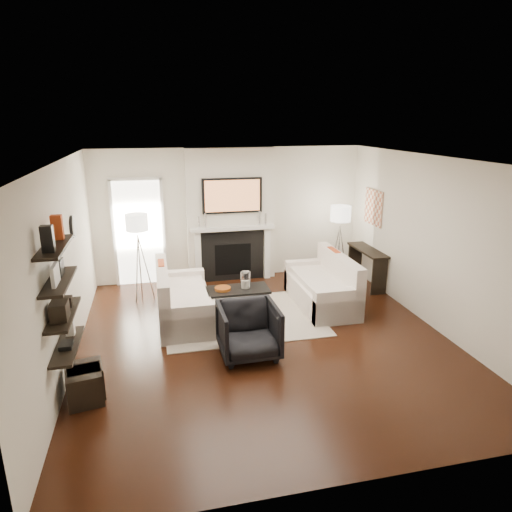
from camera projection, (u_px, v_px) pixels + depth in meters
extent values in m
plane|color=black|center=(265.00, 339.00, 7.00)|extent=(6.00, 6.00, 0.00)
plane|color=white|center=(266.00, 160.00, 6.22)|extent=(6.00, 6.00, 0.00)
plane|color=silver|center=(230.00, 214.00, 9.41)|extent=(5.50, 0.00, 5.50)
plane|color=silver|center=(352.00, 354.00, 3.81)|extent=(5.50, 0.00, 5.50)
plane|color=silver|center=(64.00, 268.00, 6.02)|extent=(0.00, 6.00, 6.00)
plane|color=silver|center=(434.00, 243.00, 7.20)|extent=(0.00, 6.00, 6.00)
cube|color=silver|center=(231.00, 215.00, 9.29)|extent=(1.80, 0.25, 2.70)
cube|color=black|center=(233.00, 256.00, 9.41)|extent=(1.30, 0.02, 1.04)
cube|color=black|center=(233.00, 259.00, 9.42)|extent=(0.75, 0.02, 0.65)
cube|color=white|center=(198.00, 257.00, 9.22)|extent=(0.12, 0.08, 1.10)
cube|color=white|center=(267.00, 253.00, 9.53)|extent=(0.12, 0.08, 1.10)
cube|color=white|center=(233.00, 228.00, 9.19)|extent=(1.70, 0.18, 0.07)
cube|color=black|center=(232.00, 196.00, 9.02)|extent=(1.20, 0.06, 0.70)
cube|color=#BF723F|center=(233.00, 196.00, 8.99)|extent=(1.10, 0.00, 0.62)
cylinder|color=silver|center=(205.00, 221.00, 9.03)|extent=(0.04, 0.04, 0.30)
cylinder|color=silver|center=(199.00, 222.00, 9.01)|extent=(0.04, 0.04, 0.24)
cylinder|color=silver|center=(259.00, 218.00, 9.26)|extent=(0.04, 0.04, 0.30)
cylinder|color=silver|center=(266.00, 219.00, 9.30)|extent=(0.04, 0.04, 0.24)
cube|color=white|center=(139.00, 233.00, 9.08)|extent=(0.90, 0.02, 2.10)
cube|color=white|center=(114.00, 235.00, 8.96)|extent=(0.06, 0.06, 2.16)
cube|color=white|center=(164.00, 232.00, 9.17)|extent=(0.06, 0.06, 2.16)
cube|color=white|center=(135.00, 179.00, 8.75)|extent=(1.02, 0.06, 0.06)
cube|color=#B7A796|center=(243.00, 318.00, 7.73)|extent=(2.60, 2.00, 0.01)
cube|color=silver|center=(185.00, 308.00, 7.61)|extent=(0.85, 1.80, 0.42)
cube|color=silver|center=(163.00, 292.00, 7.45)|extent=(0.18, 1.80, 0.80)
cube|color=silver|center=(188.00, 323.00, 6.83)|extent=(0.85, 0.18, 0.60)
cube|color=silver|center=(181.00, 286.00, 8.34)|extent=(0.85, 0.18, 0.60)
cube|color=silver|center=(187.00, 293.00, 7.54)|extent=(0.63, 1.44, 0.10)
cube|color=#B03B15|center=(162.00, 274.00, 7.67)|extent=(0.10, 0.42, 0.42)
cube|color=black|center=(163.00, 287.00, 7.11)|extent=(0.10, 0.40, 0.40)
cube|color=silver|center=(321.00, 294.00, 8.22)|extent=(0.85, 1.80, 0.42)
cube|color=silver|center=(339.00, 276.00, 8.20)|extent=(0.18, 1.80, 0.80)
cube|color=silver|center=(339.00, 306.00, 7.44)|extent=(0.85, 0.18, 0.60)
cube|color=silver|center=(306.00, 275.00, 8.95)|extent=(0.85, 0.18, 0.60)
cube|color=silver|center=(319.00, 280.00, 8.13)|extent=(0.63, 1.44, 0.10)
cube|color=#B03B15|center=(333.00, 260.00, 8.42)|extent=(0.10, 0.42, 0.42)
cube|color=black|center=(346.00, 271.00, 7.86)|extent=(0.10, 0.40, 0.40)
cube|color=black|center=(237.00, 290.00, 7.88)|extent=(1.10, 0.55, 0.04)
cylinder|color=silver|center=(210.00, 309.00, 7.63)|extent=(0.02, 0.02, 0.38)
cylinder|color=silver|center=(268.00, 303.00, 7.84)|extent=(0.02, 0.02, 0.38)
cylinder|color=silver|center=(207.00, 299.00, 8.04)|extent=(0.02, 0.02, 0.38)
cylinder|color=silver|center=(262.00, 294.00, 8.26)|extent=(0.02, 0.02, 0.38)
cylinder|color=white|center=(246.00, 280.00, 7.87)|extent=(0.18, 0.18, 0.31)
cylinder|color=white|center=(246.00, 284.00, 7.89)|extent=(0.10, 0.10, 0.15)
cylinder|color=#BC5E1F|center=(223.00, 289.00, 7.82)|extent=(0.28, 0.28, 0.05)
imported|color=black|center=(249.00, 328.00, 6.40)|extent=(0.82, 0.77, 0.84)
cylinder|color=silver|center=(140.00, 267.00, 8.44)|extent=(0.02, 0.02, 1.20)
cylinder|color=white|center=(137.00, 222.00, 8.20)|extent=(0.40, 0.40, 0.30)
cylinder|color=silver|center=(146.00, 267.00, 8.47)|extent=(0.25, 0.02, 1.23)
cylinder|color=silver|center=(137.00, 266.00, 8.52)|extent=(0.14, 0.22, 1.23)
cylinder|color=silver|center=(137.00, 269.00, 8.34)|extent=(0.14, 0.22, 1.23)
cylinder|color=silver|center=(338.00, 255.00, 9.21)|extent=(0.02, 0.02, 1.20)
cylinder|color=white|center=(341.00, 214.00, 8.96)|extent=(0.40, 0.40, 0.30)
cylinder|color=silver|center=(344.00, 255.00, 9.23)|extent=(0.25, 0.02, 1.23)
cylinder|color=silver|center=(334.00, 254.00, 9.29)|extent=(0.14, 0.22, 1.23)
cylinder|color=silver|center=(338.00, 256.00, 9.11)|extent=(0.14, 0.22, 1.23)
cube|color=black|center=(368.00, 250.00, 9.07)|extent=(0.35, 1.20, 0.04)
cube|color=black|center=(379.00, 277.00, 8.66)|extent=(0.30, 0.04, 0.71)
cube|color=black|center=(355.00, 260.00, 9.69)|extent=(0.30, 0.04, 0.71)
cube|color=tan|center=(374.00, 207.00, 9.05)|extent=(0.03, 0.70, 0.70)
cube|color=black|center=(68.00, 346.00, 5.31)|extent=(0.25, 1.00, 0.03)
cube|color=black|center=(63.00, 314.00, 5.19)|extent=(0.25, 1.00, 0.04)
cube|color=black|center=(59.00, 281.00, 5.08)|extent=(0.25, 1.00, 0.04)
cube|color=black|center=(54.00, 247.00, 4.96)|extent=(0.25, 1.00, 0.04)
cube|color=black|center=(47.00, 239.00, 4.67)|extent=(0.12, 0.10, 0.28)
cube|color=#B03B15|center=(57.00, 227.00, 5.17)|extent=(0.12, 0.10, 0.28)
cube|color=white|center=(55.00, 275.00, 4.91)|extent=(0.04, 0.30, 0.22)
cube|color=black|center=(61.00, 267.00, 5.21)|extent=(0.04, 0.22, 0.18)
cube|color=black|center=(59.00, 311.00, 5.00)|extent=(0.18, 0.25, 0.20)
cube|color=black|center=(65.00, 302.00, 5.35)|extent=(0.15, 0.12, 0.12)
cube|color=black|center=(66.00, 345.00, 5.24)|extent=(0.14, 0.20, 0.05)
cube|color=white|center=(70.00, 328.00, 5.52)|extent=(0.10, 0.10, 0.18)
cylinder|color=black|center=(73.00, 227.00, 6.77)|extent=(0.04, 0.34, 0.34)
cylinder|color=white|center=(74.00, 227.00, 6.77)|extent=(0.01, 0.29, 0.29)
cube|color=black|center=(86.00, 381.00, 5.52)|extent=(0.46, 0.46, 0.40)
cube|color=black|center=(85.00, 387.00, 5.39)|extent=(0.47, 0.47, 0.40)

